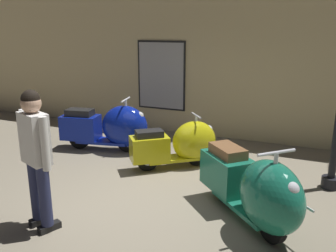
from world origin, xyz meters
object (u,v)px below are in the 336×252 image
scooter_1 (181,144)px  scooter_2 (255,189)px  scooter_0 (111,127)px  visitor_0 (36,151)px

scooter_1 → scooter_2: (1.59, -1.54, 0.08)m
scooter_1 → scooter_0: bearing=131.2°
visitor_0 → scooter_0: bearing=36.3°
scooter_0 → scooter_1: 1.65m
scooter_2 → visitor_0: size_ratio=0.95×
scooter_0 → visitor_0: size_ratio=1.06×
visitor_0 → scooter_1: bearing=3.2°
scooter_1 → scooter_2: scooter_2 is taller
scooter_0 → visitor_0: (0.77, -2.88, 0.52)m
scooter_1 → visitor_0: 2.82m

